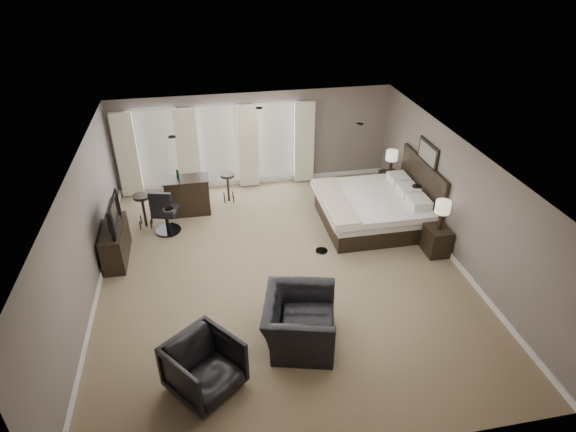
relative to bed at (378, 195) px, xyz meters
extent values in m
cube|color=#7D6B4F|center=(-2.58, -1.49, -0.78)|extent=(7.60, 8.60, 0.04)
cube|color=silver|center=(-2.58, -1.49, 1.82)|extent=(7.60, 8.60, 0.04)
cube|color=slate|center=(-2.58, 2.76, 0.52)|extent=(7.50, 0.04, 2.60)
cube|color=slate|center=(-2.58, -5.74, 0.52)|extent=(7.50, 0.04, 2.60)
cube|color=slate|center=(-6.33, -1.49, 0.52)|extent=(0.04, 8.50, 2.60)
cube|color=slate|center=(1.17, -1.49, 0.52)|extent=(0.04, 8.50, 2.60)
cube|color=silver|center=(-5.18, 2.70, 0.47)|extent=(1.15, 0.04, 2.05)
cube|color=silver|center=(-3.58, 2.70, 0.47)|extent=(1.15, 0.04, 2.05)
cube|color=silver|center=(-1.98, 2.70, 0.47)|extent=(1.15, 0.04, 2.05)
cube|color=beige|center=(-5.93, 2.58, 0.40)|extent=(0.55, 0.12, 2.30)
cube|color=beige|center=(-4.38, 2.58, 0.40)|extent=(0.55, 0.12, 2.30)
cube|color=beige|center=(-2.78, 2.58, 0.40)|extent=(0.55, 0.12, 2.30)
cube|color=beige|center=(-1.23, 2.58, 0.40)|extent=(0.55, 0.12, 2.30)
cube|color=silver|center=(0.00, 0.00, 0.00)|extent=(2.44, 2.33, 1.55)
cube|color=black|center=(0.89, -1.45, -0.46)|extent=(0.47, 0.58, 0.63)
cube|color=black|center=(0.89, 1.45, -0.48)|extent=(0.44, 0.54, 0.59)
cube|color=beige|center=(0.89, -1.45, 0.19)|extent=(0.32, 0.32, 0.67)
cube|color=beige|center=(0.89, 1.45, 0.13)|extent=(0.31, 0.31, 0.65)
cube|color=slate|center=(1.12, 0.00, 0.97)|extent=(0.04, 0.96, 0.56)
cube|color=black|center=(-6.03, -0.35, -0.38)|extent=(0.44, 1.37, 0.79)
imported|color=black|center=(-6.03, -0.35, 0.09)|extent=(0.64, 1.11, 0.15)
imported|color=black|center=(-2.64, -3.50, -0.18)|extent=(1.21, 1.55, 1.19)
imported|color=black|center=(-4.29, -4.22, -0.27)|extent=(1.34, 1.33, 1.01)
cube|color=black|center=(-4.47, 1.38, -0.29)|extent=(1.11, 0.58, 0.97)
cube|color=black|center=(-5.51, 0.91, -0.35)|extent=(0.45, 0.45, 0.85)
cube|color=black|center=(-3.43, 1.81, -0.38)|extent=(0.49, 0.49, 0.78)
cube|color=black|center=(-4.98, 0.56, -0.19)|extent=(0.72, 0.72, 1.17)
camera|label=1|loc=(-3.99, -9.50, 5.43)|focal=30.00mm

